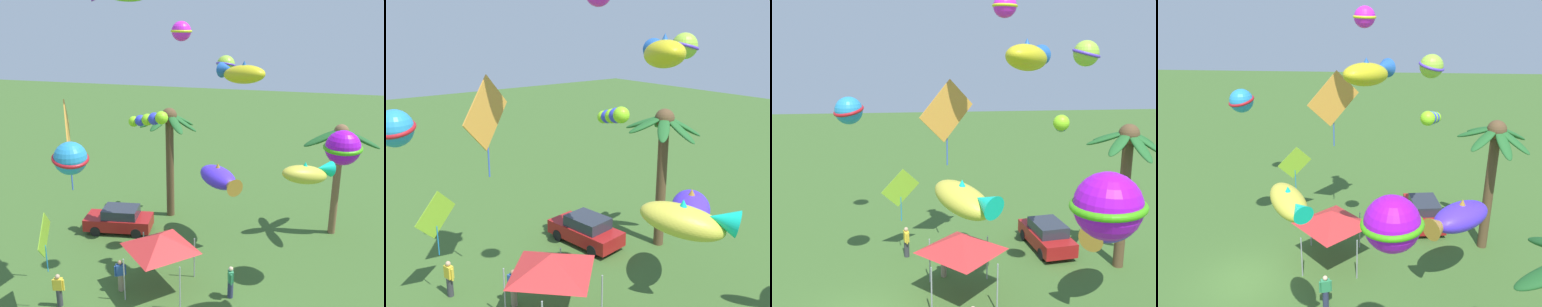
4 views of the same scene
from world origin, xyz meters
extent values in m
cylinder|color=brown|center=(-3.76, 11.83, 3.27)|extent=(0.49, 0.49, 6.54)
ellipsoid|color=#236028|center=(-2.96, 11.98, 6.11)|extent=(1.84, 0.86, 1.29)
ellipsoid|color=#236028|center=(-3.19, 12.47, 6.18)|extent=(1.62, 1.74, 1.16)
ellipsoid|color=#236028|center=(-4.12, 12.65, 6.24)|extent=(1.26, 1.95, 1.04)
ellipsoid|color=#236028|center=(-4.45, 12.35, 6.19)|extent=(1.81, 1.55, 1.14)
ellipsoid|color=#236028|center=(-4.52, 11.31, 6.31)|extent=(1.90, 1.54, 0.92)
ellipsoid|color=#236028|center=(-4.05, 10.96, 6.31)|extent=(1.14, 2.00, 0.92)
ellipsoid|color=#236028|center=(-3.19, 11.15, 6.23)|extent=(1.62, 1.79, 1.08)
sphere|color=brown|center=(-3.76, 11.83, 6.54)|extent=(0.93, 0.93, 0.93)
cube|color=#A51919|center=(-6.09, 8.92, 0.60)|extent=(4.09, 2.21, 0.70)
cube|color=#282D38|center=(-5.94, 8.94, 1.23)|extent=(2.21, 1.76, 0.56)
cylinder|color=black|center=(-7.18, 7.98, 0.30)|extent=(0.62, 0.26, 0.60)
cylinder|color=black|center=(-7.39, 9.53, 0.30)|extent=(0.62, 0.26, 0.60)
cylinder|color=black|center=(-4.79, 8.31, 0.30)|extent=(0.62, 0.26, 0.60)
cylinder|color=black|center=(-5.00, 9.86, 0.30)|extent=(0.62, 0.26, 0.60)
cylinder|color=gray|center=(-3.64, 3.34, 0.42)|extent=(0.26, 0.26, 0.84)
cube|color=#2D519E|center=(-3.64, 3.34, 1.11)|extent=(0.44, 0.39, 0.54)
sphere|color=#A37556|center=(-3.64, 3.34, 1.48)|extent=(0.21, 0.21, 0.21)
cylinder|color=#2D519E|center=(-3.44, 3.45, 1.06)|extent=(0.09, 0.09, 0.52)
cylinder|color=#2D519E|center=(-3.84, 3.22, 1.06)|extent=(0.09, 0.09, 0.52)
cylinder|color=#38383D|center=(-5.83, 1.58, 0.42)|extent=(0.26, 0.26, 0.84)
cube|color=yellow|center=(-5.83, 1.58, 1.11)|extent=(0.42, 0.31, 0.54)
sphere|color=tan|center=(-5.83, 1.58, 1.48)|extent=(0.21, 0.21, 0.21)
cylinder|color=yellow|center=(-5.60, 1.63, 1.06)|extent=(0.09, 0.09, 0.52)
cylinder|color=yellow|center=(-6.05, 1.54, 1.06)|extent=(0.09, 0.09, 0.52)
cylinder|color=#9E9EA3|center=(-3.17, 2.69, 1.05)|extent=(0.06, 0.06, 2.10)
cylinder|color=#9E9EA3|center=(-0.57, 2.69, 1.05)|extent=(0.06, 0.06, 2.10)
cylinder|color=#9E9EA3|center=(-3.17, 5.29, 1.05)|extent=(0.06, 0.06, 2.10)
cylinder|color=#9E9EA3|center=(-0.57, 5.29, 1.05)|extent=(0.06, 0.06, 2.10)
pyramid|color=red|center=(-1.87, 3.99, 2.48)|extent=(2.86, 2.86, 0.75)
sphere|color=#9FD33C|center=(0.30, 8.00, 10.12)|extent=(0.87, 0.87, 0.87)
torus|color=#5A39CE|center=(0.30, 8.00, 10.12)|extent=(1.24, 1.24, 0.34)
sphere|color=#A410D3|center=(5.89, 6.55, 6.80)|extent=(1.56, 1.56, 1.56)
torus|color=#41A913|center=(5.89, 6.55, 6.80)|extent=(2.18, 2.19, 0.29)
ellipsoid|color=#4B2CEE|center=(-0.33, 9.79, 3.65)|extent=(3.15, 3.33, 1.12)
cone|color=#B27F2B|center=(0.56, 8.74, 3.66)|extent=(1.38, 1.38, 0.98)
cone|color=#B27F2B|center=(-0.33, 9.79, 4.15)|extent=(0.86, 0.86, 0.63)
sphere|color=#2A93D1|center=(-3.49, -0.51, 7.81)|extent=(1.15, 1.15, 1.15)
torus|color=#B31820|center=(-3.49, -0.51, 7.81)|extent=(1.78, 1.78, 0.45)
sphere|color=#EF26E5|center=(-1.20, 5.49, 11.76)|extent=(0.84, 0.84, 0.84)
torus|color=yellow|center=(-1.20, 5.49, 11.76)|extent=(0.97, 0.97, 0.13)
cube|color=gold|center=(-5.93, 3.69, 7.42)|extent=(1.45, 2.67, 2.99)
cylinder|color=blue|center=(-5.93, 3.69, 5.71)|extent=(0.06, 0.06, 1.95)
ellipsoid|color=gold|center=(4.31, 3.41, 6.52)|extent=(2.26, 1.96, 1.04)
cone|color=#12D6B2|center=(5.05, 3.89, 6.67)|extent=(0.95, 0.92, 0.72)
cone|color=#12D6B2|center=(4.31, 3.41, 6.84)|extent=(0.55, 0.55, 0.40)
sphere|color=#96EF22|center=(-3.13, 8.42, 7.21)|extent=(0.70, 0.70, 0.70)
sphere|color=blue|center=(-3.58, 8.57, 7.10)|extent=(0.67, 0.67, 0.67)
sphere|color=#96EF22|center=(-4.03, 8.73, 6.98)|extent=(0.64, 0.64, 0.64)
sphere|color=blue|center=(-4.49, 8.88, 6.87)|extent=(0.61, 0.61, 0.61)
sphere|color=#96EF22|center=(-4.94, 9.03, 6.76)|extent=(0.59, 0.59, 0.59)
cube|color=#88C22D|center=(-6.11, 1.36, 3.58)|extent=(0.58, 1.88, 1.95)
cylinder|color=#218AD9|center=(-6.11, 1.36, 2.47)|extent=(0.04, 0.04, 1.27)
ellipsoid|color=gold|center=(1.50, 5.66, 10.00)|extent=(2.47, 2.16, 1.01)
cone|color=blue|center=(0.69, 6.21, 10.10)|extent=(1.02, 1.00, 0.76)
cone|color=blue|center=(1.50, 5.66, 10.36)|extent=(0.61, 0.61, 0.45)
camera|label=1|loc=(4.12, -13.67, 12.67)|focal=42.40mm
camera|label=2|loc=(10.30, -4.19, 10.80)|focal=42.16mm
camera|label=3|loc=(14.77, 2.36, 10.19)|focal=40.79mm
camera|label=4|loc=(15.40, 6.10, 12.35)|focal=38.08mm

